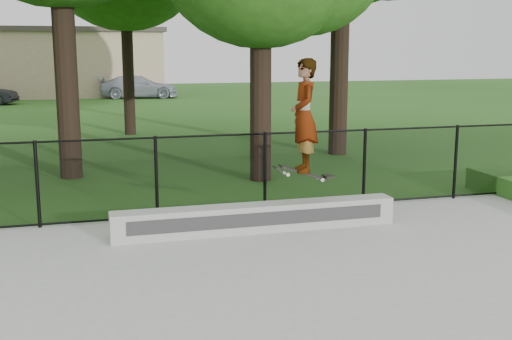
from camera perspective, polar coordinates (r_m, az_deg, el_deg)
The scene contains 5 objects.
grind_ledge at distance 10.71m, azimuth 0.07°, elevation -4.26°, with size 4.80×0.40×0.46m, color #A2A29D.
car_c at distance 40.25m, azimuth -10.40°, elevation 7.29°, with size 1.92×4.35×1.37m, color #989FAC.
skater_airborne at distance 10.47m, azimuth 4.29°, elevation 4.69°, with size 0.81×0.72×2.06m.
chainlink_fence at distance 11.46m, azimuth -8.84°, elevation -0.71°, with size 16.06×0.06×1.50m.
distant_building at distance 43.27m, azimuth -16.71°, elevation 9.21°, with size 12.40×6.40×4.30m.
Camera 1 is at (-1.27, -5.26, 3.09)m, focal length 45.00 mm.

